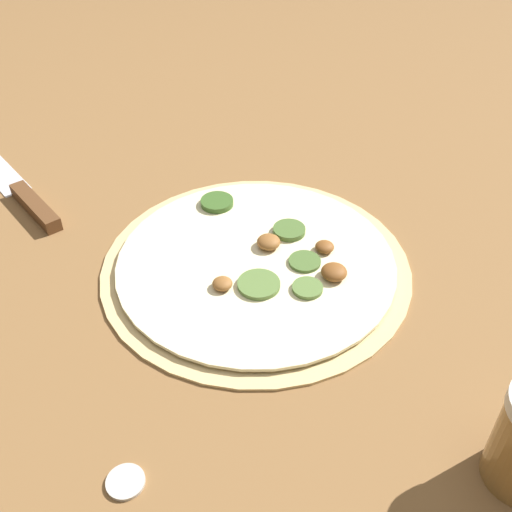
{
  "coord_description": "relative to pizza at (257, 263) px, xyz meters",
  "views": [
    {
      "loc": [
        -0.05,
        0.53,
        0.46
      ],
      "look_at": [
        0.0,
        0.0,
        0.02
      ],
      "focal_mm": 42.0,
      "sensor_mm": 36.0,
      "label": 1
    }
  ],
  "objects": [
    {
      "name": "ground_plane",
      "position": [
        0.0,
        0.0,
        -0.01
      ],
      "size": [
        3.0,
        3.0,
        0.0
      ],
      "primitive_type": "plane",
      "color": "brown"
    },
    {
      "name": "pizza",
      "position": [
        0.0,
        0.0,
        0.0
      ],
      "size": [
        0.36,
        0.36,
        0.03
      ],
      "color": "#D6B77A",
      "rests_on": "ground_plane"
    },
    {
      "name": "knife",
      "position": [
        0.33,
        -0.12,
        0.0
      ],
      "size": [
        0.25,
        0.25,
        0.02
      ],
      "rotation": [
        0.0,
        0.0,
        5.49
      ],
      "color": "silver",
      "rests_on": "ground_plane"
    },
    {
      "name": "loose_cap",
      "position": [
        0.08,
        0.28,
        -0.0
      ],
      "size": [
        0.03,
        0.03,
        0.01
      ],
      "color": "beige",
      "rests_on": "ground_plane"
    }
  ]
}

